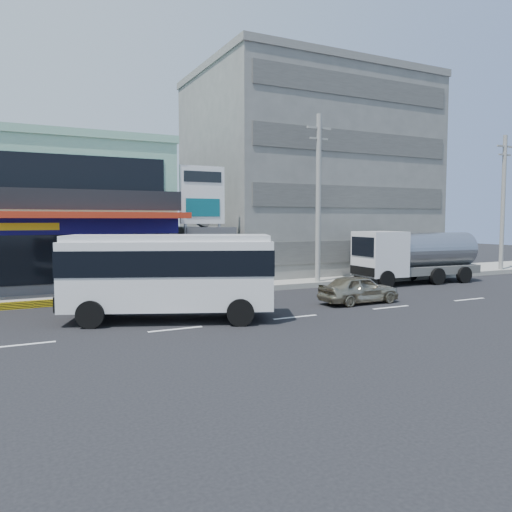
{
  "coord_description": "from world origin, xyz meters",
  "views": [
    {
      "loc": [
        -10.31,
        -17.05,
        3.92
      ],
      "look_at": [
        0.29,
        4.11,
        2.2
      ],
      "focal_mm": 35.0,
      "sensor_mm": 36.0,
      "label": 1
    }
  ],
  "objects_px": {
    "utility_pole_near": "(318,199)",
    "motorcycle_rider": "(165,291)",
    "sedan": "(359,289)",
    "tanker_truck": "(413,255)",
    "billboard": "(202,202)",
    "utility_pole_far": "(503,203)",
    "satellite_dish": "(200,226)",
    "shop_building": "(51,218)",
    "concrete_building": "(307,179)",
    "minibus": "(169,270)"
  },
  "relations": [
    {
      "from": "utility_pole_near",
      "to": "motorcycle_rider",
      "type": "distance_m",
      "value": 11.28
    },
    {
      "from": "sedan",
      "to": "tanker_truck",
      "type": "relative_size",
      "value": 0.48
    },
    {
      "from": "billboard",
      "to": "utility_pole_near",
      "type": "bearing_deg",
      "value": -15.48
    },
    {
      "from": "utility_pole_far",
      "to": "tanker_truck",
      "type": "bearing_deg",
      "value": -172.06
    },
    {
      "from": "utility_pole_near",
      "to": "satellite_dish",
      "type": "bearing_deg",
      "value": 149.04
    },
    {
      "from": "shop_building",
      "to": "satellite_dish",
      "type": "distance_m",
      "value": 8.54
    },
    {
      "from": "shop_building",
      "to": "utility_pole_far",
      "type": "xyz_separation_m",
      "value": [
        30.0,
        -6.55,
        1.15
      ]
    },
    {
      "from": "utility_pole_far",
      "to": "sedan",
      "type": "distance_m",
      "value": 19.06
    },
    {
      "from": "satellite_dish",
      "to": "tanker_truck",
      "type": "relative_size",
      "value": 0.18
    },
    {
      "from": "utility_pole_far",
      "to": "concrete_building",
      "type": "bearing_deg",
      "value": 147.65
    },
    {
      "from": "utility_pole_far",
      "to": "motorcycle_rider",
      "type": "relative_size",
      "value": 4.72
    },
    {
      "from": "shop_building",
      "to": "satellite_dish",
      "type": "relative_size",
      "value": 8.27
    },
    {
      "from": "shop_building",
      "to": "satellite_dish",
      "type": "height_order",
      "value": "shop_building"
    },
    {
      "from": "satellite_dish",
      "to": "motorcycle_rider",
      "type": "xyz_separation_m",
      "value": [
        -4.0,
        -6.32,
        -2.88
      ]
    },
    {
      "from": "utility_pole_far",
      "to": "minibus",
      "type": "xyz_separation_m",
      "value": [
        -26.71,
        -5.74,
        -3.16
      ]
    },
    {
      "from": "utility_pole_far",
      "to": "tanker_truck",
      "type": "xyz_separation_m",
      "value": [
        -9.9,
        -1.38,
        -3.42
      ]
    },
    {
      "from": "billboard",
      "to": "tanker_truck",
      "type": "bearing_deg",
      "value": -14.18
    },
    {
      "from": "minibus",
      "to": "motorcycle_rider",
      "type": "distance_m",
      "value": 3.36
    },
    {
      "from": "shop_building",
      "to": "minibus",
      "type": "bearing_deg",
      "value": -75.01
    },
    {
      "from": "concrete_building",
      "to": "utility_pole_far",
      "type": "distance_m",
      "value": 14.32
    },
    {
      "from": "shop_building",
      "to": "sedan",
      "type": "bearing_deg",
      "value": -44.92
    },
    {
      "from": "minibus",
      "to": "concrete_building",
      "type": "bearing_deg",
      "value": 42.19
    },
    {
      "from": "utility_pole_near",
      "to": "tanker_truck",
      "type": "xyz_separation_m",
      "value": [
        6.1,
        -1.38,
        -3.42
      ]
    },
    {
      "from": "billboard",
      "to": "motorcycle_rider",
      "type": "xyz_separation_m",
      "value": [
        -3.5,
        -4.52,
        -4.23
      ]
    },
    {
      "from": "satellite_dish",
      "to": "utility_pole_far",
      "type": "xyz_separation_m",
      "value": [
        22.0,
        -3.6,
        1.57
      ]
    },
    {
      "from": "shop_building",
      "to": "utility_pole_near",
      "type": "height_order",
      "value": "utility_pole_near"
    },
    {
      "from": "utility_pole_far",
      "to": "minibus",
      "type": "distance_m",
      "value": 27.5
    },
    {
      "from": "satellite_dish",
      "to": "minibus",
      "type": "xyz_separation_m",
      "value": [
        -4.71,
        -9.34,
        -1.58
      ]
    },
    {
      "from": "satellite_dish",
      "to": "utility_pole_near",
      "type": "relative_size",
      "value": 0.15
    },
    {
      "from": "satellite_dish",
      "to": "utility_pole_far",
      "type": "distance_m",
      "value": 22.35
    },
    {
      "from": "motorcycle_rider",
      "to": "shop_building",
      "type": "bearing_deg",
      "value": 113.36
    },
    {
      "from": "utility_pole_far",
      "to": "shop_building",
      "type": "bearing_deg",
      "value": 167.69
    },
    {
      "from": "utility_pole_far",
      "to": "sedan",
      "type": "height_order",
      "value": "utility_pole_far"
    },
    {
      "from": "minibus",
      "to": "satellite_dish",
      "type": "bearing_deg",
      "value": 63.22
    },
    {
      "from": "satellite_dish",
      "to": "motorcycle_rider",
      "type": "height_order",
      "value": "satellite_dish"
    },
    {
      "from": "utility_pole_far",
      "to": "tanker_truck",
      "type": "relative_size",
      "value": 1.2
    },
    {
      "from": "minibus",
      "to": "sedan",
      "type": "xyz_separation_m",
      "value": [
        9.13,
        -0.1,
        -1.32
      ]
    },
    {
      "from": "utility_pole_near",
      "to": "sedan",
      "type": "relative_size",
      "value": 2.53
    },
    {
      "from": "billboard",
      "to": "utility_pole_far",
      "type": "distance_m",
      "value": 22.57
    },
    {
      "from": "utility_pole_far",
      "to": "sedan",
      "type": "xyz_separation_m",
      "value": [
        -17.58,
        -5.84,
        -4.48
      ]
    },
    {
      "from": "satellite_dish",
      "to": "tanker_truck",
      "type": "bearing_deg",
      "value": -22.38
    },
    {
      "from": "tanker_truck",
      "to": "motorcycle_rider",
      "type": "distance_m",
      "value": 16.18
    },
    {
      "from": "billboard",
      "to": "shop_building",
      "type": "bearing_deg",
      "value": 147.68
    },
    {
      "from": "motorcycle_rider",
      "to": "billboard",
      "type": "bearing_deg",
      "value": 52.23
    },
    {
      "from": "concrete_building",
      "to": "utility_pole_near",
      "type": "height_order",
      "value": "concrete_building"
    },
    {
      "from": "satellite_dish",
      "to": "motorcycle_rider",
      "type": "distance_m",
      "value": 8.01
    },
    {
      "from": "concrete_building",
      "to": "sedan",
      "type": "distance_m",
      "value": 15.87
    },
    {
      "from": "concrete_building",
      "to": "satellite_dish",
      "type": "xyz_separation_m",
      "value": [
        -10.0,
        -4.0,
        -3.42
      ]
    },
    {
      "from": "utility_pole_near",
      "to": "sedan",
      "type": "height_order",
      "value": "utility_pole_near"
    },
    {
      "from": "tanker_truck",
      "to": "satellite_dish",
      "type": "bearing_deg",
      "value": 157.62
    }
  ]
}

